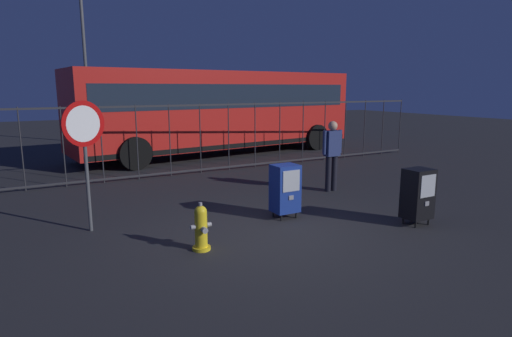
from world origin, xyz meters
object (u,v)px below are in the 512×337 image
fire_hydrant (201,228)px  street_light_near_left (84,45)px  stop_sign (84,139)px  bus_near (220,108)px  newspaper_box_primary (418,194)px  pedestrian (332,152)px  newspaper_box_secondary (285,188)px

fire_hydrant → street_light_near_left: street_light_near_left is taller
stop_sign → bus_near: bus_near is taller
fire_hydrant → newspaper_box_primary: bearing=-11.1°
pedestrian → bus_near: 6.62m
pedestrian → bus_near: (0.13, 6.58, 0.76)m
fire_hydrant → bus_near: size_ratio=0.07×
fire_hydrant → newspaper_box_primary: size_ratio=0.73×
newspaper_box_primary → street_light_near_left: bearing=102.1°
fire_hydrant → bus_near: (4.27, 8.56, 1.36)m
fire_hydrant → street_light_near_left: bearing=87.7°
stop_sign → pedestrian: stop_sign is taller
bus_near → fire_hydrant: bearing=-122.0°
fire_hydrant → newspaper_box_primary: 3.94m
pedestrian → street_light_near_left: size_ratio=0.23×
stop_sign → bus_near: bearing=50.6°
stop_sign → pedestrian: (5.47, 0.24, -0.65)m
street_light_near_left → bus_near: bearing=-58.0°
street_light_near_left → pedestrian: bearing=-74.1°
newspaper_box_secondary → street_light_near_left: bearing=96.0°
newspaper_box_primary → stop_sign: bearing=154.2°
pedestrian → street_light_near_left: 13.38m
newspaper_box_primary → newspaper_box_secondary: same height
pedestrian → stop_sign: bearing=-177.5°
newspaper_box_secondary → street_light_near_left: (-1.43, 13.70, 3.66)m
newspaper_box_secondary → stop_sign: 3.63m
bus_near → street_light_near_left: street_light_near_left is taller
fire_hydrant → pedestrian: (4.14, 1.98, 0.60)m
newspaper_box_primary → pedestrian: pedestrian is taller
newspaper_box_primary → pedestrian: 2.78m
fire_hydrant → street_light_near_left: (0.58, 14.45, 3.88)m
stop_sign → pedestrian: 5.51m
stop_sign → bus_near: size_ratio=0.21×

